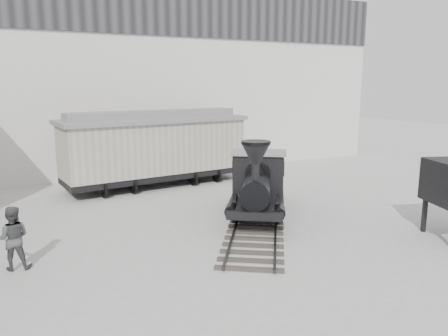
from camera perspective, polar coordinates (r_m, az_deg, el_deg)
ground at (r=13.91m, az=4.72°, el=-11.58°), size 90.00×90.00×0.00m
north_wall at (r=26.78m, az=-12.28°, el=11.24°), size 34.00×2.51×11.00m
locomotive at (r=17.48m, az=4.45°, el=-2.62°), size 6.89×8.93×3.31m
boxcar at (r=23.04m, az=-8.97°, el=2.76°), size 9.94×4.02×3.96m
visitor_b at (r=14.14m, az=-25.87°, el=-8.23°), size 1.05×0.89×1.89m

